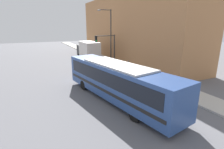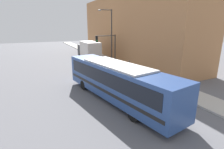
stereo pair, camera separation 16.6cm
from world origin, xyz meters
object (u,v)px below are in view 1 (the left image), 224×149
object	(u,v)px
delivery_truck	(88,50)
parking_meter	(129,64)
city_bus	(117,80)
traffic_light_pole	(107,44)
fire_hydrant	(139,72)
street_lamp	(109,33)

from	to	relation	value
delivery_truck	parking_meter	size ratio (longest dim) A/B	5.08
city_bus	traffic_light_pole	bearing A→B (deg)	59.13
city_bus	traffic_light_pole	size ratio (longest dim) A/B	2.76
delivery_truck	parking_meter	xyz separation A→B (m)	(2.31, -10.29, -0.71)
city_bus	delivery_truck	size ratio (longest dim) A/B	1.80
traffic_light_pole	parking_meter	world-z (taller)	traffic_light_pole
fire_hydrant	traffic_light_pole	world-z (taller)	traffic_light_pole
street_lamp	fire_hydrant	bearing A→B (deg)	-89.93
delivery_truck	traffic_light_pole	distance (m)	5.96
city_bus	street_lamp	distance (m)	15.30
fire_hydrant	street_lamp	xyz separation A→B (m)	(-0.01, 8.69, 4.45)
delivery_truck	fire_hydrant	bearing A→B (deg)	-79.79
fire_hydrant	parking_meter	xyz separation A→B (m)	(0.00, 2.55, 0.56)
delivery_truck	city_bus	bearing A→B (deg)	-100.81
delivery_truck	street_lamp	world-z (taller)	street_lamp
delivery_truck	parking_meter	world-z (taller)	delivery_truck
delivery_truck	street_lamp	size ratio (longest dim) A/B	0.84
city_bus	street_lamp	size ratio (longest dim) A/B	1.52
street_lamp	parking_meter	bearing A→B (deg)	-89.91
fire_hydrant	delivery_truck	bearing A→B (deg)	100.21
parking_meter	city_bus	bearing A→B (deg)	-126.80
delivery_truck	fire_hydrant	world-z (taller)	delivery_truck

